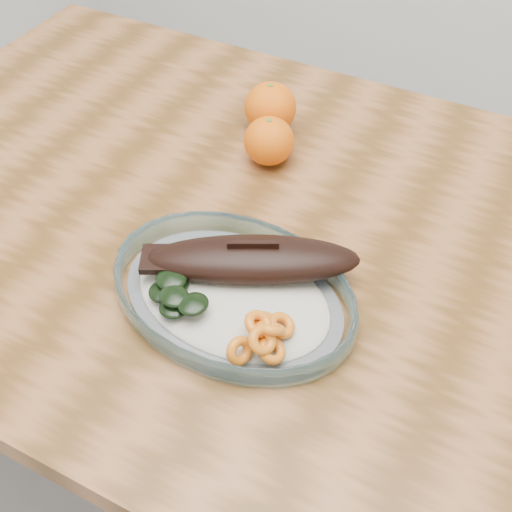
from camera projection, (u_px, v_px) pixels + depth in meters
name	position (u px, v px, depth m)	size (l,w,h in m)	color
ground	(246.00, 466.00, 1.41)	(3.00, 3.00, 0.00)	slate
dining_table	(241.00, 264.00, 0.94)	(1.20, 0.80, 0.75)	#5A3715
plated_meal	(234.00, 289.00, 0.75)	(0.58, 0.58, 0.08)	white
orange_left	(270.00, 107.00, 0.97)	(0.08, 0.08, 0.08)	#F13B04
orange_right	(269.00, 141.00, 0.92)	(0.07, 0.07, 0.07)	#F13B04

